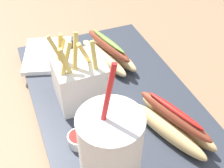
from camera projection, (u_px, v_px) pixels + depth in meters
name	position (u px, v px, depth m)	size (l,w,h in m)	color
ground_plane	(112.00, 105.00, 0.63)	(2.40, 2.40, 0.02)	#8C6B4C
food_tray	(112.00, 98.00, 0.62)	(0.49, 0.31, 0.02)	#2D333D
soda_cup	(110.00, 150.00, 0.43)	(0.09, 0.09, 0.22)	white
fries_basket	(80.00, 80.00, 0.57)	(0.09, 0.10, 0.16)	white
hot_dog_1	(173.00, 123.00, 0.52)	(0.18, 0.11, 0.06)	#DBB775
hot_dog_2	(108.00, 53.00, 0.68)	(0.18, 0.10, 0.06)	#E5C689
ketchup_cup_1	(79.00, 139.00, 0.51)	(0.04, 0.04, 0.02)	white
napkin_stack	(48.00, 55.00, 0.71)	(0.14, 0.11, 0.01)	white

